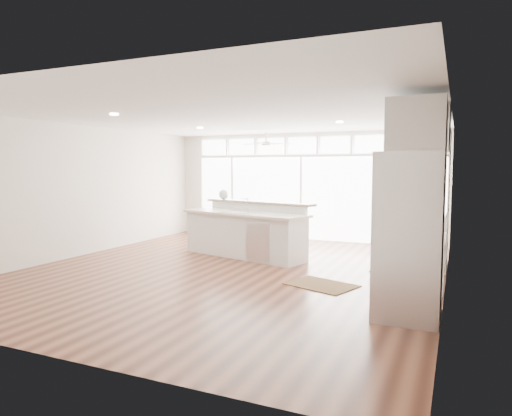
% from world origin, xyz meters
% --- Properties ---
extents(floor, '(7.00, 8.00, 0.02)m').
position_xyz_m(floor, '(0.00, 0.00, -0.01)').
color(floor, '#442115').
rests_on(floor, ground).
extents(ceiling, '(7.00, 8.00, 0.02)m').
position_xyz_m(ceiling, '(0.00, 0.00, 2.70)').
color(ceiling, silver).
rests_on(ceiling, wall_back).
extents(wall_back, '(7.00, 0.04, 2.70)m').
position_xyz_m(wall_back, '(0.00, 4.00, 1.35)').
color(wall_back, beige).
rests_on(wall_back, floor).
extents(wall_front, '(7.00, 0.04, 2.70)m').
position_xyz_m(wall_front, '(0.00, -4.00, 1.35)').
color(wall_front, beige).
rests_on(wall_front, floor).
extents(wall_left, '(0.04, 8.00, 2.70)m').
position_xyz_m(wall_left, '(-3.50, 0.00, 1.35)').
color(wall_left, beige).
rests_on(wall_left, floor).
extents(wall_right, '(0.04, 8.00, 2.70)m').
position_xyz_m(wall_right, '(3.50, 0.00, 1.35)').
color(wall_right, beige).
rests_on(wall_right, floor).
extents(glass_wall, '(5.80, 0.06, 2.08)m').
position_xyz_m(glass_wall, '(0.00, 3.94, 1.05)').
color(glass_wall, white).
rests_on(glass_wall, wall_back).
extents(transom_row, '(5.90, 0.06, 0.40)m').
position_xyz_m(transom_row, '(0.00, 3.94, 2.38)').
color(transom_row, white).
rests_on(transom_row, wall_back).
extents(desk_window, '(0.04, 0.85, 0.85)m').
position_xyz_m(desk_window, '(3.46, 0.30, 1.55)').
color(desk_window, white).
rests_on(desk_window, wall_right).
extents(ceiling_fan, '(1.16, 1.16, 0.32)m').
position_xyz_m(ceiling_fan, '(-0.50, 2.80, 2.48)').
color(ceiling_fan, silver).
rests_on(ceiling_fan, ceiling).
extents(recessed_lights, '(3.40, 3.00, 0.02)m').
position_xyz_m(recessed_lights, '(0.00, 0.20, 2.68)').
color(recessed_lights, silver).
rests_on(recessed_lights, ceiling).
extents(oven_cabinet, '(0.64, 1.20, 2.50)m').
position_xyz_m(oven_cabinet, '(3.17, 1.80, 1.25)').
color(oven_cabinet, silver).
rests_on(oven_cabinet, floor).
extents(desk_nook, '(0.72, 1.30, 0.76)m').
position_xyz_m(desk_nook, '(3.13, 0.30, 0.38)').
color(desk_nook, silver).
rests_on(desk_nook, floor).
extents(upper_cabinets, '(0.64, 1.30, 0.64)m').
position_xyz_m(upper_cabinets, '(3.17, 0.30, 2.35)').
color(upper_cabinets, silver).
rests_on(upper_cabinets, wall_right).
extents(refrigerator, '(0.76, 0.90, 2.00)m').
position_xyz_m(refrigerator, '(3.11, -1.35, 1.00)').
color(refrigerator, silver).
rests_on(refrigerator, floor).
extents(fridge_cabinet, '(0.64, 0.90, 0.60)m').
position_xyz_m(fridge_cabinet, '(3.17, -1.35, 2.30)').
color(fridge_cabinet, silver).
rests_on(fridge_cabinet, wall_right).
extents(framed_photos, '(0.06, 0.22, 0.80)m').
position_xyz_m(framed_photos, '(3.46, 0.92, 1.40)').
color(framed_photos, black).
rests_on(framed_photos, wall_right).
extents(kitchen_island, '(2.99, 1.77, 1.12)m').
position_xyz_m(kitchen_island, '(-0.35, 1.28, 0.56)').
color(kitchen_island, silver).
rests_on(kitchen_island, floor).
extents(rug, '(1.18, 1.01, 0.01)m').
position_xyz_m(rug, '(1.75, -0.33, 0.01)').
color(rug, '#3A2512').
rests_on(rug, floor).
extents(office_chair, '(0.61, 0.57, 1.05)m').
position_xyz_m(office_chair, '(2.65, 0.56, 0.53)').
color(office_chair, black).
rests_on(office_chair, floor).
extents(fishbowl, '(0.27, 0.27, 0.22)m').
position_xyz_m(fishbowl, '(-1.16, 1.92, 1.23)').
color(fishbowl, silver).
rests_on(fishbowl, kitchen_island).
extents(monitor, '(0.09, 0.51, 0.42)m').
position_xyz_m(monitor, '(3.05, 0.30, 0.97)').
color(monitor, black).
rests_on(monitor, desk_nook).
extents(keyboard, '(0.15, 0.31, 0.01)m').
position_xyz_m(keyboard, '(2.88, 0.30, 0.77)').
color(keyboard, white).
rests_on(keyboard, desk_nook).
extents(potted_plant, '(0.29, 0.31, 0.22)m').
position_xyz_m(potted_plant, '(3.17, 1.80, 2.61)').
color(potted_plant, '#345D28').
rests_on(potted_plant, oven_cabinet).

